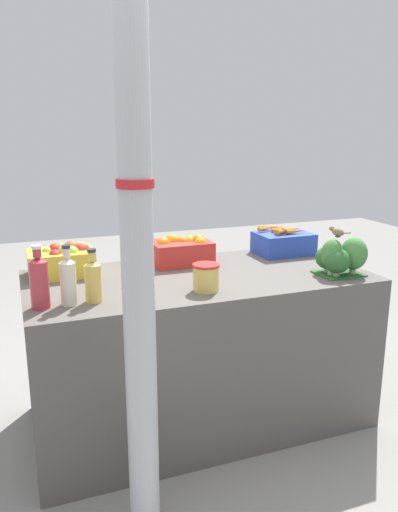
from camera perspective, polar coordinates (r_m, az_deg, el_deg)
ground_plane at (r=2.86m, az=0.00°, el=-17.90°), size 10.00×10.00×0.00m
market_table at (r=2.67m, az=0.00°, el=-10.53°), size 1.71×0.83×0.81m
support_pole at (r=1.65m, az=-7.28°, el=7.16°), size 0.13×0.13×2.64m
apple_crate at (r=2.61m, az=-15.22°, el=-0.36°), size 0.32×0.24×0.16m
orange_crate at (r=2.73m, az=-2.00°, el=0.66°), size 0.32×0.24×0.16m
carrot_crate at (r=2.99m, az=9.62°, el=1.58°), size 0.32×0.25×0.17m
broccoli_pile at (r=2.59m, az=15.77°, el=-0.11°), size 0.24×0.20×0.19m
juice_bottle_ruby at (r=2.13m, az=-17.80°, el=-2.78°), size 0.08×0.08×0.27m
juice_bottle_cloudy at (r=2.14m, az=-14.74°, el=-2.65°), size 0.07×0.07×0.26m
juice_bottle_golden at (r=2.16m, az=-12.01°, el=-2.69°), size 0.07×0.07×0.23m
pickle_jar at (r=2.27m, az=0.80°, el=-2.45°), size 0.12×0.12×0.13m
sparrow_bird at (r=2.58m, az=15.53°, el=2.70°), size 0.05×0.13×0.05m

